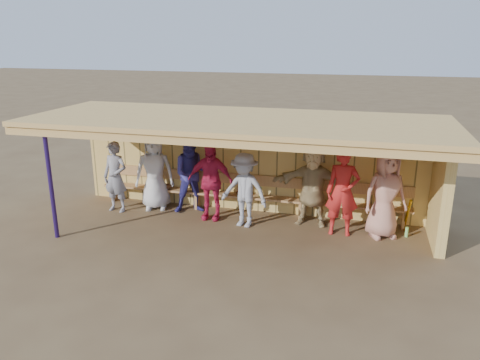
{
  "coord_description": "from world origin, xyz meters",
  "views": [
    {
      "loc": [
        2.59,
        -9.3,
        4.14
      ],
      "look_at": [
        0.0,
        0.35,
        1.05
      ],
      "focal_mm": 35.0,
      "sensor_mm": 36.0,
      "label": 1
    }
  ],
  "objects_px": {
    "player_b": "(154,171)",
    "bench": "(248,192)",
    "player_h": "(385,194)",
    "player_c": "(192,174)",
    "player_d": "(210,181)",
    "player_f": "(313,184)",
    "player_e": "(244,190)",
    "player_g": "(343,192)",
    "player_a": "(115,177)"
  },
  "relations": [
    {
      "from": "player_g",
      "to": "player_d",
      "type": "bearing_deg",
      "value": 174.16
    },
    {
      "from": "player_b",
      "to": "bench",
      "type": "height_order",
      "value": "player_b"
    },
    {
      "from": "player_a",
      "to": "bench",
      "type": "relative_size",
      "value": 0.23
    },
    {
      "from": "player_g",
      "to": "player_h",
      "type": "relative_size",
      "value": 1.01
    },
    {
      "from": "player_f",
      "to": "player_d",
      "type": "bearing_deg",
      "value": -171.34
    },
    {
      "from": "player_a",
      "to": "player_c",
      "type": "height_order",
      "value": "player_c"
    },
    {
      "from": "player_f",
      "to": "bench",
      "type": "distance_m",
      "value": 1.67
    },
    {
      "from": "player_c",
      "to": "player_g",
      "type": "bearing_deg",
      "value": -31.77
    },
    {
      "from": "player_c",
      "to": "player_d",
      "type": "height_order",
      "value": "player_c"
    },
    {
      "from": "player_d",
      "to": "player_e",
      "type": "bearing_deg",
      "value": -16.78
    },
    {
      "from": "player_b",
      "to": "player_f",
      "type": "relative_size",
      "value": 0.99
    },
    {
      "from": "player_d",
      "to": "bench",
      "type": "bearing_deg",
      "value": 37.52
    },
    {
      "from": "player_d",
      "to": "bench",
      "type": "xyz_separation_m",
      "value": [
        0.76,
        0.62,
        -0.39
      ]
    },
    {
      "from": "player_c",
      "to": "player_d",
      "type": "xyz_separation_m",
      "value": [
        0.55,
        -0.3,
        -0.04
      ]
    },
    {
      "from": "player_f",
      "to": "player_h",
      "type": "distance_m",
      "value": 1.58
    },
    {
      "from": "player_b",
      "to": "bench",
      "type": "xyz_separation_m",
      "value": [
        2.3,
        0.32,
        -0.43
      ]
    },
    {
      "from": "player_e",
      "to": "bench",
      "type": "height_order",
      "value": "player_e"
    },
    {
      "from": "player_g",
      "to": "player_c",
      "type": "bearing_deg",
      "value": 169.72
    },
    {
      "from": "player_c",
      "to": "player_g",
      "type": "xyz_separation_m",
      "value": [
        3.56,
        -0.43,
        -0.0
      ]
    },
    {
      "from": "player_b",
      "to": "player_f",
      "type": "xyz_separation_m",
      "value": [
        3.87,
        -0.04,
        0.01
      ]
    },
    {
      "from": "player_f",
      "to": "player_g",
      "type": "xyz_separation_m",
      "value": [
        0.68,
        -0.39,
        0.0
      ]
    },
    {
      "from": "player_a",
      "to": "bench",
      "type": "bearing_deg",
      "value": 19.22
    },
    {
      "from": "player_d",
      "to": "player_f",
      "type": "bearing_deg",
      "value": 4.74
    },
    {
      "from": "player_b",
      "to": "player_e",
      "type": "xyz_separation_m",
      "value": [
        2.42,
        -0.54,
        -0.1
      ]
    },
    {
      "from": "player_c",
      "to": "player_f",
      "type": "xyz_separation_m",
      "value": [
        2.88,
        -0.03,
        -0.0
      ]
    },
    {
      "from": "player_g",
      "to": "bench",
      "type": "relative_size",
      "value": 0.25
    },
    {
      "from": "player_h",
      "to": "bench",
      "type": "relative_size",
      "value": 0.25
    },
    {
      "from": "player_h",
      "to": "bench",
      "type": "height_order",
      "value": "player_h"
    },
    {
      "from": "player_h",
      "to": "bench",
      "type": "xyz_separation_m",
      "value": [
        -3.13,
        0.64,
        -0.43
      ]
    },
    {
      "from": "player_c",
      "to": "player_g",
      "type": "height_order",
      "value": "player_c"
    },
    {
      "from": "player_a",
      "to": "player_c",
      "type": "xyz_separation_m",
      "value": [
        1.83,
        0.42,
        0.09
      ]
    },
    {
      "from": "player_e",
      "to": "bench",
      "type": "relative_size",
      "value": 0.22
    },
    {
      "from": "player_a",
      "to": "bench",
      "type": "distance_m",
      "value": 3.24
    },
    {
      "from": "player_a",
      "to": "player_h",
      "type": "xyz_separation_m",
      "value": [
        6.27,
        0.1,
        0.09
      ]
    },
    {
      "from": "bench",
      "to": "player_b",
      "type": "bearing_deg",
      "value": -172.16
    },
    {
      "from": "player_b",
      "to": "player_c",
      "type": "relative_size",
      "value": 0.99
    },
    {
      "from": "player_h",
      "to": "player_c",
      "type": "bearing_deg",
      "value": 150.96
    },
    {
      "from": "player_b",
      "to": "player_e",
      "type": "distance_m",
      "value": 2.48
    },
    {
      "from": "player_c",
      "to": "player_e",
      "type": "xyz_separation_m",
      "value": [
        1.43,
        -0.54,
        -0.11
      ]
    },
    {
      "from": "player_c",
      "to": "bench",
      "type": "height_order",
      "value": "player_c"
    },
    {
      "from": "player_d",
      "to": "player_f",
      "type": "xyz_separation_m",
      "value": [
        2.33,
        0.27,
        0.04
      ]
    },
    {
      "from": "player_a",
      "to": "player_h",
      "type": "height_order",
      "value": "player_h"
    },
    {
      "from": "player_a",
      "to": "player_h",
      "type": "distance_m",
      "value": 6.27
    },
    {
      "from": "player_a",
      "to": "player_g",
      "type": "height_order",
      "value": "player_g"
    },
    {
      "from": "player_c",
      "to": "bench",
      "type": "bearing_deg",
      "value": -11.26
    },
    {
      "from": "player_a",
      "to": "player_e",
      "type": "xyz_separation_m",
      "value": [
        3.26,
        -0.12,
        -0.02
      ]
    },
    {
      "from": "player_a",
      "to": "player_c",
      "type": "distance_m",
      "value": 1.88
    },
    {
      "from": "player_a",
      "to": "player_b",
      "type": "distance_m",
      "value": 0.94
    },
    {
      "from": "player_e",
      "to": "player_h",
      "type": "distance_m",
      "value": 3.02
    },
    {
      "from": "player_b",
      "to": "player_d",
      "type": "distance_m",
      "value": 1.57
    }
  ]
}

